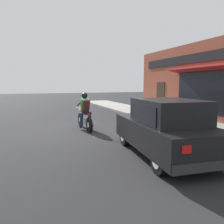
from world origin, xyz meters
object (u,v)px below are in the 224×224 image
motorcycle_with_rider (85,114)px  trash_bin (191,114)px  traffic_cone (164,109)px  car_hatchback (165,128)px

motorcycle_with_rider → trash_bin: (4.49, -1.49, -0.04)m
traffic_cone → motorcycle_with_rider: bearing=-160.1°
motorcycle_with_rider → car_hatchback: 4.44m
motorcycle_with_rider → traffic_cone: bearing=19.9°
motorcycle_with_rider → trash_bin: 4.74m
motorcycle_with_rider → traffic_cone: 5.90m
car_hatchback → traffic_cone: 7.69m
trash_bin → car_hatchback: bearing=-140.2°
trash_bin → traffic_cone: trash_bin is taller
trash_bin → motorcycle_with_rider: bearing=161.6°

